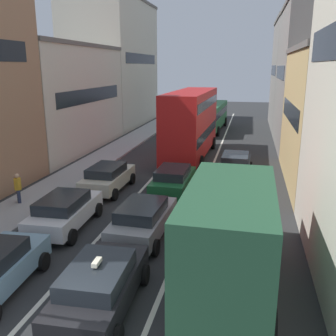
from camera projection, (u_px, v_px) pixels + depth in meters
sidewalk_left at (106, 156)px, 29.05m from camera, size 2.60×64.00×0.14m
lane_stripe_left at (169, 160)px, 28.03m from camera, size 0.16×60.00×0.01m
lane_stripe_right at (214, 162)px, 27.33m from camera, size 0.16×60.00×0.01m
building_row_left at (51, 71)px, 30.41m from camera, size 7.20×43.90×14.21m
removalist_box_truck at (231, 230)px, 11.38m from camera, size 2.78×7.73×3.58m
taxi_centre_lane_front at (100, 285)px, 10.57m from camera, size 2.19×4.36×1.66m
sedan_centre_lane_second at (143, 219)px, 15.19m from camera, size 2.17×4.36×1.49m
wagon_left_lane_second at (65, 211)px, 16.02m from camera, size 2.19×4.36×1.49m
hatchback_centre_lane_third at (173, 180)px, 20.45m from camera, size 2.11×4.33×1.49m
sedan_left_lane_third at (108, 177)px, 20.91m from camera, size 2.10×4.32×1.49m
sedan_right_lane_behind_truck at (228, 191)px, 18.52m from camera, size 2.30×4.41×1.49m
wagon_right_lane_far at (235, 164)px, 23.65m from camera, size 2.14×4.34×1.49m
bus_mid_queue_primary at (191, 121)px, 27.82m from camera, size 2.99×10.56×5.06m
bus_far_queue_secondary at (210, 115)px, 40.43m from camera, size 3.11×10.59×2.90m
pedestrian_near_kerb at (18, 187)px, 18.68m from camera, size 0.39×0.43×1.66m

